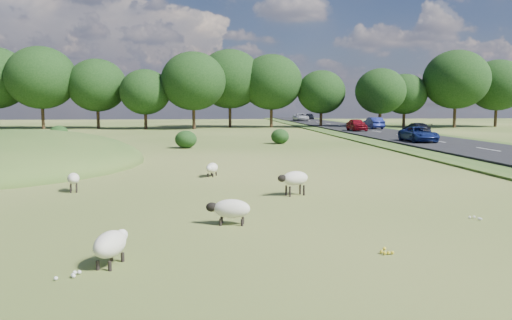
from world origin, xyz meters
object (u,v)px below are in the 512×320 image
at_px(sheep_3, 294,179).
at_px(sheep_5, 230,209).
at_px(car_1, 301,117).
at_px(car_7, 357,125).
at_px(car_5, 309,116).
at_px(car_2, 419,134).
at_px(sheep_1, 111,244).
at_px(car_4, 416,129).
at_px(sheep_4, 73,179).
at_px(car_6, 374,123).
at_px(sheep_2, 212,168).

distance_m(sheep_3, sheep_5, 5.15).
relative_size(car_1, car_7, 1.23).
bearing_deg(car_5, car_2, 86.70).
height_order(car_5, car_7, car_7).
relative_size(sheep_1, car_7, 0.31).
distance_m(sheep_5, car_5, 95.89).
relative_size(car_2, car_4, 1.05).
xyz_separation_m(sheep_4, car_6, (27.39, 44.50, 0.47)).
height_order(sheep_1, car_7, car_7).
distance_m(sheep_1, car_4, 46.99).
bearing_deg(car_1, car_5, 70.32).
distance_m(sheep_1, car_5, 99.85).
bearing_deg(car_1, car_2, -90.00).
distance_m(car_1, car_2, 55.34).
distance_m(sheep_1, car_6, 59.16).
height_order(sheep_3, sheep_5, sheep_3).
bearing_deg(car_4, car_7, -66.65).
height_order(car_4, car_7, car_7).
height_order(sheep_2, car_5, car_5).
relative_size(car_2, car_7, 1.06).
xyz_separation_m(sheep_5, car_7, (17.61, 45.70, 0.53)).
distance_m(sheep_1, car_7, 53.16).
distance_m(sheep_4, car_6, 52.26).
bearing_deg(sheep_3, sheep_5, 37.35).
height_order(sheep_5, car_7, car_7).
xyz_separation_m(sheep_5, car_4, (21.41, 36.90, 0.43)).
height_order(sheep_4, car_6, car_6).
bearing_deg(car_7, car_6, 52.17).
bearing_deg(car_5, sheep_4, 72.60).
height_order(sheep_4, car_1, car_1).
height_order(car_4, car_6, car_6).
bearing_deg(sheep_4, car_6, -44.73).
xyz_separation_m(sheep_4, car_4, (27.39, 30.81, 0.37)).
bearing_deg(car_1, sheep_3, -100.80).
relative_size(car_4, car_5, 1.05).
bearing_deg(sheep_5, sheep_2, -77.99).
height_order(car_2, car_5, car_2).
bearing_deg(sheep_5, car_2, -113.25).
distance_m(sheep_2, car_1, 75.23).
xyz_separation_m(sheep_3, car_1, (14.96, 78.42, 0.34)).
bearing_deg(sheep_1, sheep_3, -19.65).
relative_size(car_5, car_7, 0.96).
bearing_deg(sheep_2, sheep_3, 47.89).
xyz_separation_m(sheep_2, car_5, (21.86, 83.65, 0.45)).
height_order(sheep_1, sheep_4, sheep_4).
xyz_separation_m(sheep_3, sheep_4, (-8.62, 1.67, -0.13)).
bearing_deg(car_1, sheep_1, -103.27).
bearing_deg(sheep_3, car_6, -133.89).
xyz_separation_m(sheep_4, car_5, (27.39, 87.38, 0.33)).
height_order(sheep_4, car_5, car_5).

